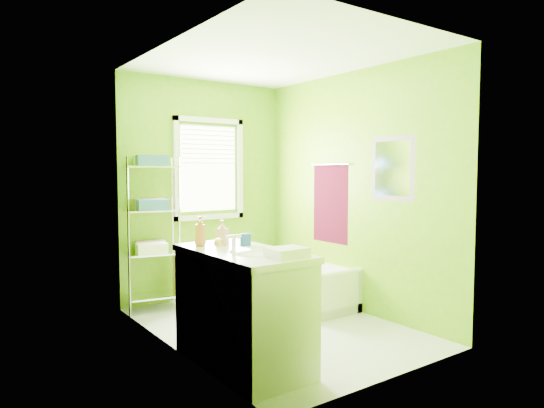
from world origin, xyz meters
TOP-DOWN VIEW (x-y plane):
  - ground at (0.00, 0.00)m, footprint 2.90×2.90m
  - room_envelope at (0.00, 0.00)m, footprint 2.14×2.94m
  - window at (0.05, 1.42)m, footprint 0.92×0.05m
  - door at (-1.04, -1.00)m, footprint 0.09×0.80m
  - right_wall_decor at (1.04, -0.02)m, footprint 0.04×1.48m
  - bathtub at (0.70, 0.57)m, footprint 0.70×1.51m
  - toilet at (-0.05, 0.99)m, footprint 0.57×0.75m
  - vanity at (-0.75, -0.61)m, footprint 0.62×1.22m
  - wire_shelf_unit at (-0.74, 1.26)m, footprint 0.62×0.50m

SIDE VIEW (x-z plane):
  - ground at x=0.00m, z-range 0.00..0.00m
  - bathtub at x=0.70m, z-range -0.09..0.40m
  - toilet at x=-0.05m, z-range 0.00..0.68m
  - vanity at x=-0.75m, z-range -0.09..1.06m
  - door at x=-1.04m, z-range 0.00..2.00m
  - wire_shelf_unit at x=-0.74m, z-range 0.19..1.88m
  - right_wall_decor at x=1.04m, z-range 0.74..1.91m
  - room_envelope at x=0.00m, z-range 0.24..2.86m
  - window at x=0.05m, z-range 1.00..2.22m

